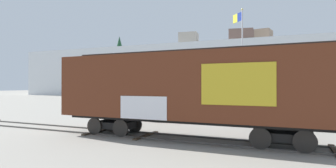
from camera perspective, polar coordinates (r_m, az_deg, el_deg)
ground_plane at (r=14.04m, az=1.59°, el=-11.43°), size 260.00×260.00×0.00m
track at (r=13.96m, az=2.49°, el=-11.33°), size 60.02×3.16×0.08m
freight_car at (r=13.56m, az=4.20°, el=-0.77°), size 13.80×3.19×4.52m
flagpole at (r=25.69m, az=15.07°, el=7.28°), size 1.07×1.23×9.68m
hillside at (r=76.39m, az=18.57°, el=2.36°), size 124.51×38.21×16.88m
parked_car_red at (r=20.62m, az=1.24°, el=-5.57°), size 4.28×2.23×1.68m
parked_car_blue at (r=19.63m, az=18.46°, el=-5.76°), size 4.47×1.98×1.71m
parked_car_green at (r=20.02m, az=31.62°, el=-5.45°), size 4.64×2.33×1.76m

